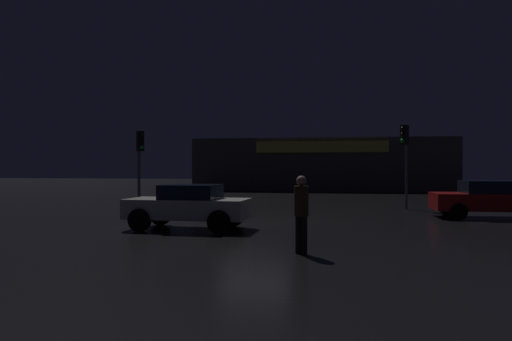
{
  "coord_description": "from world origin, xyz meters",
  "views": [
    {
      "loc": [
        2.92,
        -17.49,
        2.04
      ],
      "look_at": [
        -0.81,
        5.5,
        1.85
      ],
      "focal_mm": 34.33,
      "sensor_mm": 36.0,
      "label": 1
    }
  ],
  "objects_px": {
    "traffic_signal_main": "(140,153)",
    "car_far": "(492,198)",
    "pedestrian": "(301,208)",
    "store_building": "(323,165)",
    "car_near": "(188,206)",
    "traffic_signal_opposite": "(405,146)"
  },
  "relations": [
    {
      "from": "car_near",
      "to": "traffic_signal_opposite",
      "type": "bearing_deg",
      "value": 47.87
    },
    {
      "from": "car_far",
      "to": "store_building",
      "type": "bearing_deg",
      "value": 107.15
    },
    {
      "from": "store_building",
      "to": "car_near",
      "type": "xyz_separation_m",
      "value": [
        -3.6,
        -28.67,
        -1.44
      ]
    },
    {
      "from": "pedestrian",
      "to": "traffic_signal_main",
      "type": "bearing_deg",
      "value": 126.3
    },
    {
      "from": "car_near",
      "to": "pedestrian",
      "type": "height_order",
      "value": "pedestrian"
    },
    {
      "from": "store_building",
      "to": "traffic_signal_opposite",
      "type": "distance_m",
      "value": 20.34
    },
    {
      "from": "pedestrian",
      "to": "traffic_signal_opposite",
      "type": "bearing_deg",
      "value": 72.32
    },
    {
      "from": "traffic_signal_opposite",
      "to": "pedestrian",
      "type": "bearing_deg",
      "value": -107.68
    },
    {
      "from": "store_building",
      "to": "pedestrian",
      "type": "relative_size",
      "value": 11.88
    },
    {
      "from": "traffic_signal_opposite",
      "to": "car_far",
      "type": "distance_m",
      "value": 5.07
    },
    {
      "from": "store_building",
      "to": "traffic_signal_opposite",
      "type": "relative_size",
      "value": 5.4
    },
    {
      "from": "pedestrian",
      "to": "car_near",
      "type": "bearing_deg",
      "value": 135.19
    },
    {
      "from": "traffic_signal_main",
      "to": "car_near",
      "type": "relative_size",
      "value": 0.97
    },
    {
      "from": "store_building",
      "to": "pedestrian",
      "type": "height_order",
      "value": "store_building"
    },
    {
      "from": "store_building",
      "to": "car_near",
      "type": "distance_m",
      "value": 28.93
    },
    {
      "from": "car_near",
      "to": "pedestrian",
      "type": "bearing_deg",
      "value": -44.81
    },
    {
      "from": "car_far",
      "to": "traffic_signal_main",
      "type": "bearing_deg",
      "value": 168.45
    },
    {
      "from": "car_near",
      "to": "car_far",
      "type": "distance_m",
      "value": 12.03
    },
    {
      "from": "traffic_signal_opposite",
      "to": "car_near",
      "type": "relative_size",
      "value": 1.01
    },
    {
      "from": "traffic_signal_main",
      "to": "car_far",
      "type": "bearing_deg",
      "value": -11.55
    },
    {
      "from": "traffic_signal_main",
      "to": "pedestrian",
      "type": "xyz_separation_m",
      "value": [
        9.14,
        -12.44,
        -1.64
      ]
    },
    {
      "from": "traffic_signal_main",
      "to": "car_far",
      "type": "xyz_separation_m",
      "value": [
        16.04,
        -3.28,
        -1.94
      ]
    }
  ]
}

